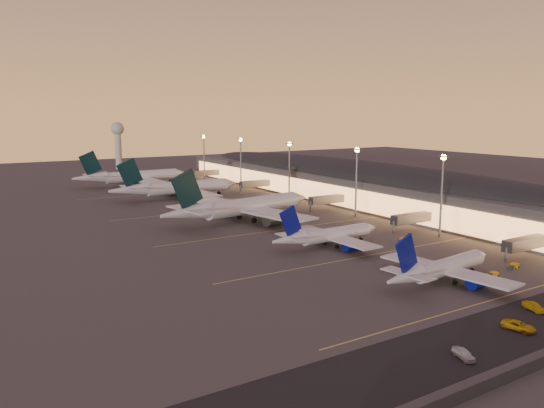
{
  "coord_description": "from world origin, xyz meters",
  "views": [
    {
      "loc": [
        -94.5,
        -109.91,
        38.15
      ],
      "look_at": [
        2.0,
        45.0,
        7.0
      ],
      "focal_mm": 35.0,
      "sensor_mm": 36.0,
      "label": 1
    }
  ],
  "objects_px": {
    "airliner_narrow_north": "(327,235)",
    "baggage_tug_c": "(403,240)",
    "service_van_a": "(464,354)",
    "service_van_d": "(534,306)",
    "service_van_b": "(519,326)",
    "airliner_wide_near": "(241,207)",
    "radar_tower": "(118,138)",
    "airliner_narrow_south": "(441,269)",
    "airliner_wide_far": "(132,177)",
    "airliner_wide_mid": "(177,188)",
    "baggage_tug_a": "(513,267)",
    "baggage_tug_b": "(492,275)"
  },
  "relations": [
    {
      "from": "airliner_narrow_north",
      "to": "baggage_tug_c",
      "type": "height_order",
      "value": "airliner_narrow_north"
    },
    {
      "from": "service_van_a",
      "to": "service_van_d",
      "type": "height_order",
      "value": "service_van_d"
    },
    {
      "from": "service_van_b",
      "to": "airliner_narrow_north",
      "type": "bearing_deg",
      "value": 73.11
    },
    {
      "from": "airliner_wide_near",
      "to": "service_van_d",
      "type": "xyz_separation_m",
      "value": [
        7.22,
        -106.49,
        -4.45
      ]
    },
    {
      "from": "radar_tower",
      "to": "service_van_d",
      "type": "height_order",
      "value": "radar_tower"
    },
    {
      "from": "service_van_b",
      "to": "airliner_narrow_south",
      "type": "bearing_deg",
      "value": 59.75
    },
    {
      "from": "airliner_narrow_south",
      "to": "airliner_wide_far",
      "type": "height_order",
      "value": "airliner_wide_far"
    },
    {
      "from": "airliner_wide_far",
      "to": "airliner_wide_near",
      "type": "bearing_deg",
      "value": -89.65
    },
    {
      "from": "service_van_a",
      "to": "airliner_narrow_south",
      "type": "bearing_deg",
      "value": 63.06
    },
    {
      "from": "airliner_wide_near",
      "to": "airliner_wide_far",
      "type": "distance_m",
      "value": 114.36
    },
    {
      "from": "airliner_narrow_south",
      "to": "service_van_b",
      "type": "relative_size",
      "value": 6.51
    },
    {
      "from": "airliner_narrow_south",
      "to": "airliner_wide_mid",
      "type": "xyz_separation_m",
      "value": [
        -5.19,
        145.75,
        1.58
      ]
    },
    {
      "from": "service_van_b",
      "to": "airliner_wide_near",
      "type": "bearing_deg",
      "value": 77.71
    },
    {
      "from": "airliner_wide_near",
      "to": "baggage_tug_c",
      "type": "relative_size",
      "value": 15.87
    },
    {
      "from": "baggage_tug_c",
      "to": "airliner_narrow_south",
      "type": "bearing_deg",
      "value": -134.77
    },
    {
      "from": "airliner_narrow_south",
      "to": "service_van_a",
      "type": "relative_size",
      "value": 8.11
    },
    {
      "from": "baggage_tug_a",
      "to": "service_van_a",
      "type": "bearing_deg",
      "value": -164.65
    },
    {
      "from": "airliner_wide_near",
      "to": "baggage_tug_a",
      "type": "height_order",
      "value": "airliner_wide_near"
    },
    {
      "from": "airliner_wide_far",
      "to": "baggage_tug_b",
      "type": "distance_m",
      "value": 203.81
    },
    {
      "from": "baggage_tug_c",
      "to": "service_van_b",
      "type": "bearing_deg",
      "value": -129.27
    },
    {
      "from": "airliner_wide_far",
      "to": "service_van_d",
      "type": "height_order",
      "value": "airliner_wide_far"
    },
    {
      "from": "airliner_wide_mid",
      "to": "radar_tower",
      "type": "bearing_deg",
      "value": 82.81
    },
    {
      "from": "baggage_tug_a",
      "to": "service_van_a",
      "type": "relative_size",
      "value": 0.91
    },
    {
      "from": "airliner_narrow_south",
      "to": "airliner_wide_near",
      "type": "xyz_separation_m",
      "value": [
        -5.2,
        85.13,
        1.84
      ]
    },
    {
      "from": "airliner_wide_mid",
      "to": "baggage_tug_b",
      "type": "height_order",
      "value": "airliner_wide_mid"
    },
    {
      "from": "service_van_a",
      "to": "radar_tower",
      "type": "bearing_deg",
      "value": 100.56
    },
    {
      "from": "baggage_tug_c",
      "to": "service_van_a",
      "type": "relative_size",
      "value": 0.87
    },
    {
      "from": "baggage_tug_a",
      "to": "baggage_tug_c",
      "type": "relative_size",
      "value": 1.04
    },
    {
      "from": "airliner_narrow_south",
      "to": "service_van_b",
      "type": "height_order",
      "value": "airliner_narrow_south"
    },
    {
      "from": "airliner_narrow_south",
      "to": "radar_tower",
      "type": "xyz_separation_m",
      "value": [
        10.49,
        291.76,
        18.41
      ]
    },
    {
      "from": "airliner_wide_near",
      "to": "airliner_wide_mid",
      "type": "height_order",
      "value": "airliner_wide_near"
    },
    {
      "from": "baggage_tug_c",
      "to": "service_van_d",
      "type": "bearing_deg",
      "value": -121.36
    },
    {
      "from": "service_van_b",
      "to": "baggage_tug_b",
      "type": "bearing_deg",
      "value": 33.21
    },
    {
      "from": "baggage_tug_b",
      "to": "service_van_b",
      "type": "xyz_separation_m",
      "value": [
        -23.84,
        -22.52,
        0.35
      ]
    },
    {
      "from": "airliner_narrow_north",
      "to": "service_van_a",
      "type": "bearing_deg",
      "value": -112.0
    },
    {
      "from": "radar_tower",
      "to": "service_van_d",
      "type": "bearing_deg",
      "value": -91.55
    },
    {
      "from": "airliner_wide_mid",
      "to": "baggage_tug_b",
      "type": "relative_size",
      "value": 17.6
    },
    {
      "from": "radar_tower",
      "to": "service_van_a",
      "type": "distance_m",
      "value": 322.3
    },
    {
      "from": "airliner_wide_far",
      "to": "service_van_a",
      "type": "distance_m",
      "value": 227.84
    },
    {
      "from": "airliner_wide_mid",
      "to": "service_van_a",
      "type": "height_order",
      "value": "airliner_wide_mid"
    },
    {
      "from": "service_van_b",
      "to": "radar_tower",
      "type": "bearing_deg",
      "value": 76.27
    },
    {
      "from": "airliner_wide_mid",
      "to": "airliner_wide_far",
      "type": "distance_m",
      "value": 53.8
    },
    {
      "from": "airliner_narrow_south",
      "to": "baggage_tug_b",
      "type": "height_order",
      "value": "airliner_narrow_south"
    },
    {
      "from": "airliner_wide_far",
      "to": "service_van_b",
      "type": "relative_size",
      "value": 10.67
    },
    {
      "from": "airliner_wide_near",
      "to": "baggage_tug_c",
      "type": "height_order",
      "value": "airliner_wide_near"
    },
    {
      "from": "airliner_narrow_north",
      "to": "service_van_a",
      "type": "xyz_separation_m",
      "value": [
        -25.29,
        -67.61,
        -2.7
      ]
    },
    {
      "from": "airliner_wide_mid",
      "to": "airliner_wide_far",
      "type": "height_order",
      "value": "airliner_wide_far"
    },
    {
      "from": "airliner_narrow_north",
      "to": "baggage_tug_a",
      "type": "relative_size",
      "value": 8.92
    },
    {
      "from": "service_van_d",
      "to": "baggage_tug_b",
      "type": "bearing_deg",
      "value": 69.74
    },
    {
      "from": "airliner_wide_mid",
      "to": "baggage_tug_a",
      "type": "bearing_deg",
      "value": -79.68
    }
  ]
}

